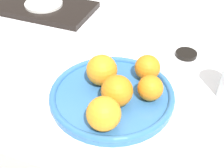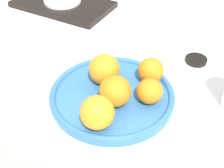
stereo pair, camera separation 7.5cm
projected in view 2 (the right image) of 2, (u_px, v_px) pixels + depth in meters
name	position (u px, v px, depth m)	size (l,w,h in m)	color
ground_plane	(114.00, 162.00, 1.51)	(12.00, 12.00, 0.00)	#7A6651
table	(115.00, 108.00, 1.28)	(1.55, 1.10, 0.73)	white
fruit_platter	(112.00, 95.00, 0.77)	(0.31, 0.31, 0.03)	#336BAD
orange_0	(115.00, 91.00, 0.72)	(0.08, 0.08, 0.08)	orange
orange_1	(104.00, 69.00, 0.78)	(0.08, 0.08, 0.08)	orange
orange_2	(150.00, 91.00, 0.73)	(0.06, 0.06, 0.06)	orange
orange_3	(151.00, 71.00, 0.79)	(0.07, 0.07, 0.07)	orange
orange_4	(97.00, 113.00, 0.66)	(0.08, 0.08, 0.08)	orange
serving_tray	(63.00, 4.00, 1.18)	(0.36, 0.20, 0.02)	black
side_plate	(63.00, 1.00, 1.17)	(0.14, 0.14, 0.01)	silver
napkin	(223.00, 16.00, 1.12)	(0.13, 0.12, 0.01)	silver
soy_dish	(196.00, 60.00, 0.90)	(0.06, 0.06, 0.01)	black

